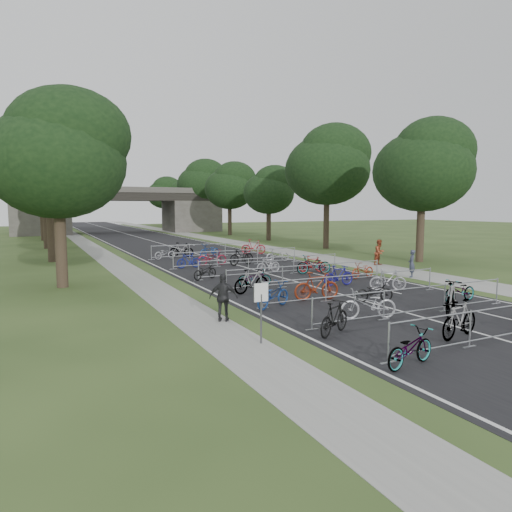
{
  "coord_description": "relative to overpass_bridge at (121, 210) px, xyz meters",
  "views": [
    {
      "loc": [
        -12.8,
        -8.81,
        4.07
      ],
      "look_at": [
        -0.68,
        15.74,
        1.1
      ],
      "focal_mm": 32.0,
      "sensor_mm": 36.0,
      "label": 1
    }
  ],
  "objects": [
    {
      "name": "barrier_row_3",
      "position": [
        0.0,
        -54.0,
        -2.99
      ],
      "size": [
        9.7,
        0.08,
        1.1
      ],
      "color": "#A9ABB1",
      "rests_on": "ground"
    },
    {
      "name": "barrier_row_4",
      "position": [
        0.0,
        -50.0,
        -2.99
      ],
      "size": [
        9.7,
        0.08,
        1.1
      ],
      "color": "#A9ABB1",
      "rests_on": "ground"
    },
    {
      "name": "bike_24",
      "position": [
        -3.55,
        -39.04,
        -3.06
      ],
      "size": [
        1.9,
        1.11,
        0.94
      ],
      "primitive_type": "imported",
      "rotation": [
        0.0,
        0.0,
        1.86
      ],
      "color": "#A5A5AD",
      "rests_on": "ground"
    },
    {
      "name": "bike_8",
      "position": [
        -4.18,
        -57.89,
        -3.01
      ],
      "size": [
        2.11,
        1.45,
        1.05
      ],
      "primitive_type": "imported",
      "rotation": [
        0.0,
        0.0,
        1.99
      ],
      "color": "navy",
      "rests_on": "ground"
    },
    {
      "name": "tree_left_1",
      "position": [
        -11.39,
        -37.07,
        3.77
      ],
      "size": [
        7.56,
        7.56,
        11.53
      ],
      "color": "#33261C",
      "rests_on": "ground"
    },
    {
      "name": "tree_right_1",
      "position": [
        13.11,
        -37.07,
        4.37
      ],
      "size": [
        8.18,
        8.18,
        12.47
      ],
      "color": "#33261C",
      "rests_on": "ground"
    },
    {
      "name": "tree_right_5",
      "position": [
        13.11,
        10.93,
        2.41
      ],
      "size": [
        6.16,
        6.16,
        9.39
      ],
      "color": "#33261C",
      "rests_on": "ground"
    },
    {
      "name": "bike_20",
      "position": [
        -3.52,
        -44.91,
        -3.02
      ],
      "size": [
        1.73,
        0.62,
        1.02
      ],
      "primitive_type": "imported",
      "rotation": [
        0.0,
        0.0,
        4.8
      ],
      "color": "navy",
      "rests_on": "ground"
    },
    {
      "name": "barrier_row_1",
      "position": [
        0.0,
        -61.4,
        -2.99
      ],
      "size": [
        9.7,
        0.08,
        1.1
      ],
      "color": "#A9ABB1",
      "rests_on": "ground"
    },
    {
      "name": "tree_right_0",
      "position": [
        13.11,
        -49.07,
        3.39
      ],
      "size": [
        7.17,
        7.17,
        10.93
      ],
      "color": "#33261C",
      "rests_on": "ground"
    },
    {
      "name": "sidewalk_right",
      "position": [
        8.0,
        -15.0,
        -3.53
      ],
      "size": [
        3.0,
        140.0,
        0.01
      ],
      "primitive_type": "cube",
      "color": "gray",
      "rests_on": "ground"
    },
    {
      "name": "tree_right_4",
      "position": [
        13.11,
        -1.07,
        4.37
      ],
      "size": [
        8.18,
        8.18,
        12.47
      ],
      "color": "#33261C",
      "rests_on": "ground"
    },
    {
      "name": "tree_right_6",
      "position": [
        13.11,
        22.93,
        3.39
      ],
      "size": [
        7.17,
        7.17,
        10.93
      ],
      "color": "#33261C",
      "rests_on": "ground"
    },
    {
      "name": "bike_10",
      "position": [
        0.23,
        -58.84,
        -3.09
      ],
      "size": [
        1.78,
        1.01,
        0.89
      ],
      "primitive_type": "imported",
      "rotation": [
        0.0,
        0.0,
        1.31
      ],
      "color": "black",
      "rests_on": "ground"
    },
    {
      "name": "bike_9",
      "position": [
        -1.77,
        -57.44,
        -2.91
      ],
      "size": [
        2.15,
        0.94,
        1.25
      ],
      "primitive_type": "imported",
      "rotation": [
        0.0,
        0.0,
        1.4
      ],
      "color": "maroon",
      "rests_on": "ground"
    },
    {
      "name": "bike_27",
      "position": [
        4.3,
        -38.67,
        -2.91
      ],
      "size": [
        2.11,
        1.55,
        1.26
      ],
      "primitive_type": "imported",
      "rotation": [
        0.0,
        0.0,
        1.05
      ],
      "color": "maroon",
      "rests_on": "ground"
    },
    {
      "name": "park_sign",
      "position": [
        -6.8,
        -62.0,
        -2.27
      ],
      "size": [
        0.45,
        0.06,
        1.83
      ],
      "color": "#4C4C51",
      "rests_on": "ground"
    },
    {
      "name": "bike_22",
      "position": [
        0.28,
        -45.04,
        -2.91
      ],
      "size": [
        2.17,
        1.08,
        1.25
      ],
      "primitive_type": "imported",
      "rotation": [
        0.0,
        0.0,
        4.96
      ],
      "color": "black",
      "rests_on": "ground"
    },
    {
      "name": "pedestrian_b",
      "position": [
        8.92,
        -49.28,
        -2.64
      ],
      "size": [
        0.98,
        0.82,
        1.79
      ],
      "primitive_type": "imported",
      "rotation": [
        0.0,
        0.0,
        0.18
      ],
      "color": "#973D21",
      "rests_on": "ground"
    },
    {
      "name": "bike_12",
      "position": [
        -3.62,
        -54.74,
        -2.95
      ],
      "size": [
        1.99,
        0.83,
        1.16
      ],
      "primitive_type": "imported",
      "rotation": [
        0.0,
        0.0,
        1.72
      ],
      "color": "#A9ABB1",
      "rests_on": "ground"
    },
    {
      "name": "sidewalk_left",
      "position": [
        -7.5,
        -15.0,
        -3.53
      ],
      "size": [
        2.0,
        140.0,
        0.01
      ],
      "primitive_type": "cube",
      "color": "gray",
      "rests_on": "ground"
    },
    {
      "name": "bike_15",
      "position": [
        4.03,
        -53.47,
        -3.06
      ],
      "size": [
        1.91,
        1.0,
        0.96
      ],
      "primitive_type": "imported",
      "rotation": [
        0.0,
        0.0,
        4.92
      ],
      "color": "#9C2C16",
      "rests_on": "ground"
    },
    {
      "name": "bike_23",
      "position": [
        3.51,
        -44.41,
        -3.03
      ],
      "size": [
        1.9,
        0.67,
        1.0
      ],
      "primitive_type": "imported",
      "rotation": [
        0.0,
        0.0,
        4.71
      ],
      "color": "gray",
      "rests_on": "ground"
    },
    {
      "name": "barrier_row_6",
      "position": [
        0.0,
        -39.0,
        -2.99
      ],
      "size": [
        9.7,
        0.08,
        1.1
      ],
      "color": "#A9ABB1",
      "rests_on": "ground"
    },
    {
      "name": "bike_13",
      "position": [
        -2.62,
        -53.04,
        -3.09
      ],
      "size": [
        1.8,
        1.13,
        0.89
      ],
      "primitive_type": "imported",
      "rotation": [
        0.0,
        0.0,
        1.22
      ],
      "color": "#A9ABB1",
      "rests_on": "ground"
    },
    {
      "name": "bike_21",
      "position": [
        -1.61,
        -44.21,
        -2.98
      ],
      "size": [
        2.13,
        0.84,
        1.1
      ],
      "primitive_type": "imported",
      "rotation": [
        0.0,
        0.0,
        1.51
      ],
      "color": "maroon",
      "rests_on": "ground"
    },
    {
      "name": "tree_left_6",
      "position": [
        -11.39,
        22.93,
        2.96
      ],
      "size": [
        6.72,
        6.72,
        10.25
      ],
      "color": "#33261C",
      "rests_on": "ground"
    },
    {
      "name": "tree_left_4",
      "position": [
        -11.39,
        -1.07,
        3.77
      ],
      "size": [
        7.56,
        7.56,
        11.53
      ],
      "color": "#33261C",
      "rests_on": "ground"
    },
    {
      "name": "bike_16",
      "position": [
        -4.18,
        -49.88,
        -3.08
      ],
      "size": [
        1.82,
        1.28,
        0.91
      ],
      "primitive_type": "imported",
      "rotation": [
        0.0,
        0.0,
        2.01
      ],
      "color": "black",
      "rests_on": "ground"
    },
    {
      "name": "bike_4",
      "position": [
        -4.3,
        -62.21,
        -2.99
      ],
      "size": [
        1.86,
        1.29,
        1.1
      ],
      "primitive_type": "imported",
      "rotation": [
        0.0,
        0.0,
        2.04
      ],
      "color": "black",
      "rests_on": "ground"
    },
    {
      "name": "bike_11",
      "position": [
        2.58,
        -57.09,
        -3.0
      ],
      "size": [
        1.79,
        1.3,
        1.06
      ],
      "primitive_type": "imported",
      "rotation": [
        0.0,
        0.0,
        1.06
      ],
      "color": "#9D9BA3",
      "rests_on": "ground"
    },
    {
      "name": "ground",
      "position": [
        0.0,
        -65.0,
        -3.53
      ],
      "size": [
        200.0,
        200.0,
        0.0
      ],
      "primitive_type": "plane",
      "color": "#32481E",
      "rests_on": "ground"
    },
    {
      "name": "bike_14",
      "position": [
        1.26,
        -54.91,
        -3.0
      ],
      "size": [
        1.78,
        0.54,
        1.06
      ],
      "primitive_type": "imported",
      "rotation": [
        0.0,
        0.0,
        1.55
      ],
      "color": "navy",
      "rests_on": "ground"
    },
    {
      "name": "bike_25",
      "position": [
        -1.99,
        -38.25,
        -2.95
      ],
      "size": [
        2.03,
        1.13,
        1.17
      ],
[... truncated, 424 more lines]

